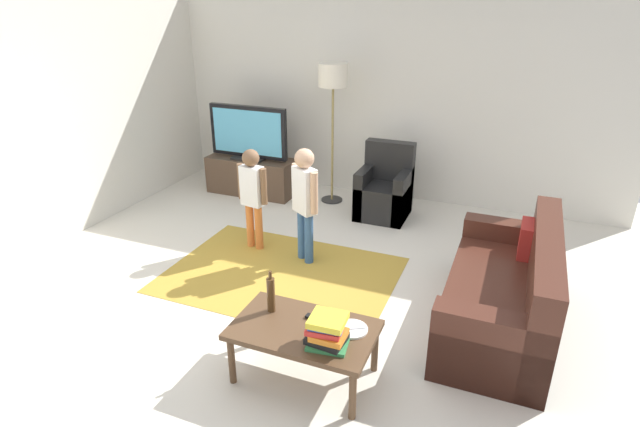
% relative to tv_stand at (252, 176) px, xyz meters
% --- Properties ---
extents(ground, '(7.80, 7.80, 0.00)m').
position_rel_tv_stand_xyz_m(ground, '(1.71, -2.30, -0.24)').
color(ground, beige).
extents(wall_back, '(6.00, 0.12, 2.70)m').
position_rel_tv_stand_xyz_m(wall_back, '(1.71, 0.70, 1.11)').
color(wall_back, silver).
rests_on(wall_back, ground).
extents(wall_left, '(0.12, 6.00, 2.70)m').
position_rel_tv_stand_xyz_m(wall_left, '(-1.29, -2.30, 1.11)').
color(wall_left, silver).
rests_on(wall_left, ground).
extents(area_rug, '(2.20, 1.60, 0.01)m').
position_rel_tv_stand_xyz_m(area_rug, '(1.36, -1.86, -0.24)').
color(area_rug, '#B28C33').
rests_on(area_rug, ground).
extents(tv_stand, '(1.20, 0.44, 0.50)m').
position_rel_tv_stand_xyz_m(tv_stand, '(0.00, 0.00, 0.00)').
color(tv_stand, '#4C3828').
rests_on(tv_stand, ground).
extents(tv, '(1.10, 0.28, 0.71)m').
position_rel_tv_stand_xyz_m(tv, '(0.00, -0.02, 0.60)').
color(tv, black).
rests_on(tv, tv_stand).
extents(couch, '(0.80, 1.80, 0.86)m').
position_rel_tv_stand_xyz_m(couch, '(3.45, -1.91, 0.05)').
color(couch, '#472319').
rests_on(couch, ground).
extents(armchair, '(0.60, 0.60, 0.90)m').
position_rel_tv_stand_xyz_m(armchair, '(1.89, -0.04, 0.05)').
color(armchair, black).
rests_on(armchair, ground).
extents(floor_lamp, '(0.36, 0.36, 1.78)m').
position_rel_tv_stand_xyz_m(floor_lamp, '(1.12, 0.15, 1.30)').
color(floor_lamp, '#262626').
rests_on(floor_lamp, ground).
extents(child_near_tv, '(0.37, 0.18, 1.10)m').
position_rel_tv_stand_xyz_m(child_near_tv, '(0.83, -1.43, 0.42)').
color(child_near_tv, orange).
rests_on(child_near_tv, ground).
extents(child_center, '(0.35, 0.26, 1.20)m').
position_rel_tv_stand_xyz_m(child_center, '(1.46, -1.49, 0.47)').
color(child_center, '#33598C').
rests_on(child_center, ground).
extents(coffee_table, '(1.00, 0.60, 0.42)m').
position_rel_tv_stand_xyz_m(coffee_table, '(2.15, -3.09, 0.13)').
color(coffee_table, '#513823').
rests_on(coffee_table, ground).
extents(book_stack, '(0.29, 0.25, 0.23)m').
position_rel_tv_stand_xyz_m(book_stack, '(2.37, -3.21, 0.29)').
color(book_stack, '#388C4C').
rests_on(book_stack, coffee_table).
extents(bottle, '(0.06, 0.06, 0.33)m').
position_rel_tv_stand_xyz_m(bottle, '(1.85, -2.99, 0.32)').
color(bottle, '#4C3319').
rests_on(bottle, coffee_table).
extents(tv_remote, '(0.17, 0.06, 0.02)m').
position_rel_tv_stand_xyz_m(tv_remote, '(2.20, -2.97, 0.19)').
color(tv_remote, black).
rests_on(tv_remote, coffee_table).
extents(plate, '(0.22, 0.22, 0.02)m').
position_rel_tv_stand_xyz_m(plate, '(2.47, -2.99, 0.18)').
color(plate, white).
rests_on(plate, coffee_table).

